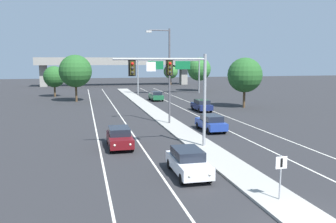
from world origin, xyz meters
TOP-DOWN VIEW (x-y plane):
  - median_island at (0.00, 18.00)m, footprint 2.40×110.00m
  - lane_stripe_oncoming_center at (-4.70, 25.00)m, footprint 0.14×100.00m
  - lane_stripe_receding_center at (4.70, 25.00)m, footprint 0.14×100.00m
  - edge_stripe_left at (-8.00, 25.00)m, footprint 0.14×100.00m
  - edge_stripe_right at (8.00, 25.00)m, footprint 0.14×100.00m
  - overhead_signal_mast at (-2.20, 14.14)m, footprint 7.17×0.44m
  - median_sign_post at (0.02, 2.90)m, footprint 0.60×0.10m
  - street_lamp_median at (-0.37, 24.73)m, footprint 2.58×0.28m
  - car_oncoming_white at (-3.12, 7.92)m, footprint 1.86×4.49m
  - car_oncoming_darkred at (-6.43, 15.78)m, footprint 1.84×4.48m
  - car_receding_blue at (2.96, 20.31)m, footprint 1.88×4.50m
  - car_receding_navy at (6.52, 33.48)m, footprint 1.82×4.47m
  - car_receding_green at (3.05, 47.49)m, footprint 1.86×4.48m
  - highway_sign_gantry at (8.20, 59.00)m, footprint 13.28×0.42m
  - overpass_bridge at (0.00, 86.50)m, footprint 42.40×6.40m
  - tree_far_left_b at (-10.27, 49.17)m, footprint 5.40×5.40m
  - tree_far_right_c at (15.06, 85.19)m, footprint 4.01×4.01m
  - tree_far_right_b at (13.75, 35.48)m, footprint 5.03×5.03m
  - tree_far_right_a at (16.30, 63.83)m, footprint 5.23×5.23m
  - tree_far_left_a at (-14.38, 58.35)m, footprint 4.03×4.03m

SIDE VIEW (x-z plane):
  - lane_stripe_oncoming_center at x=-4.70m, z-range 0.00..0.01m
  - lane_stripe_receding_center at x=4.70m, z-range 0.00..0.01m
  - edge_stripe_left at x=-8.00m, z-range 0.00..0.01m
  - edge_stripe_right at x=8.00m, z-range 0.00..0.01m
  - median_island at x=0.00m, z-range 0.00..0.15m
  - car_oncoming_white at x=-3.12m, z-range 0.03..1.61m
  - car_oncoming_darkred at x=-6.43m, z-range 0.03..1.61m
  - car_receding_blue at x=2.96m, z-range 0.03..1.61m
  - car_receding_navy at x=6.52m, z-range 0.03..1.61m
  - car_receding_green at x=3.05m, z-range 0.03..1.61m
  - median_sign_post at x=0.02m, z-range 0.49..2.69m
  - tree_far_right_c at x=15.06m, z-range 0.88..6.68m
  - tree_far_left_a at x=-14.38m, z-range 0.89..6.72m
  - tree_far_right_b at x=13.75m, z-range 1.12..8.40m
  - tree_far_right_a at x=16.30m, z-range 1.16..8.73m
  - tree_far_left_b at x=-10.27m, z-range 1.20..9.01m
  - overhead_signal_mast at x=-2.20m, z-range 1.73..8.93m
  - overpass_bridge at x=0.00m, z-range 1.96..9.61m
  - street_lamp_median at x=-0.37m, z-range 0.79..10.79m
  - highway_sign_gantry at x=8.20m, z-range 2.41..9.91m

